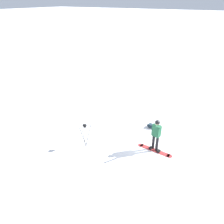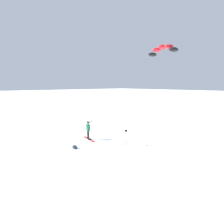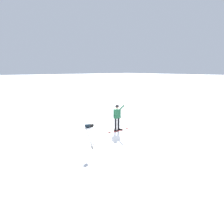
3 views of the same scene
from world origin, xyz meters
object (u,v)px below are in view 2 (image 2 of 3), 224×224
Objects in this scene: snowboard at (89,139)px; gear_bag_large at (75,147)px; traction_kite at (162,50)px; camera_tripod at (126,134)px; snowboarder at (88,128)px.

snowboard is 3.37× the size of gear_bag_large.
traction_kite is 10.72m from camera_tripod.
camera_tripod is at bearing 117.39° from snowboarder.
traction_kite reaches higher than snowboard.
gear_bag_large is (1.95, 1.04, 0.10)m from snowboard.
snowboarder reaches higher than camera_tripod.
snowboarder is 1.03m from snowboard.
camera_tripod is (-3.51, 2.16, 0.81)m from gear_bag_large.
snowboard is at bearing -149.51° from snowboarder.
snowboard is 0.48× the size of traction_kite.
snowboarder is at bearing -62.61° from camera_tripod.
gear_bag_large is (1.88, 0.99, -0.93)m from snowboarder.
gear_bag_large is (10.68, -0.64, -8.64)m from traction_kite.
snowboard is 1.42× the size of camera_tripod.
snowboarder is at bearing -10.50° from traction_kite.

